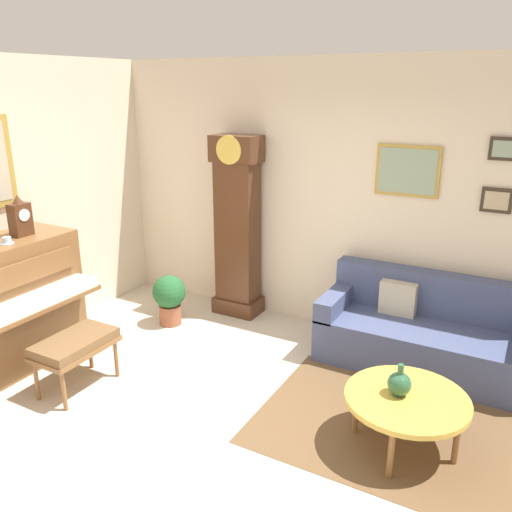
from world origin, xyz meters
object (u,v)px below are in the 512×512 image
object	(u,v)px
grandfather_clock	(237,232)
teacup	(7,241)
potted_plant	(169,297)
couch	(425,334)
piano_bench	(75,346)
coffee_table	(407,400)
piano	(1,308)
mantel_clock	(20,217)
green_jug	(399,384)

from	to	relation	value
grandfather_clock	teacup	distance (m)	2.34
potted_plant	grandfather_clock	bearing A→B (deg)	52.46
couch	potted_plant	xyz separation A→B (m)	(-2.64, -0.45, 0.01)
grandfather_clock	couch	distance (m)	2.25
teacup	piano_bench	bearing A→B (deg)	-1.29
coffee_table	piano	bearing A→B (deg)	-169.81
grandfather_clock	potted_plant	bearing A→B (deg)	-127.54
piano	couch	distance (m)	3.89
teacup	potted_plant	world-z (taller)	teacup
piano_bench	mantel_clock	distance (m)	1.30
mantel_clock	green_jug	distance (m)	3.56
couch	teacup	distance (m)	3.86
coffee_table	potted_plant	world-z (taller)	potted_plant
piano	piano_bench	xyz separation A→B (m)	(0.83, 0.07, -0.20)
green_jug	potted_plant	size ratio (longest dim) A/B	0.43
mantel_clock	teacup	distance (m)	0.30
grandfather_clock	couch	bearing A→B (deg)	-5.18
grandfather_clock	teacup	xyz separation A→B (m)	(-1.11, -2.04, 0.26)
piano_bench	piano	bearing A→B (deg)	-175.24
piano	green_jug	bearing A→B (deg)	10.34
piano_bench	coffee_table	bearing A→B (deg)	11.84
piano	piano_bench	size ratio (longest dim) A/B	2.06
green_jug	piano	bearing A→B (deg)	-169.66
coffee_table	mantel_clock	bearing A→B (deg)	-175.02
grandfather_clock	coffee_table	xyz separation A→B (m)	(2.28, -1.50, -0.57)
green_jug	potted_plant	distance (m)	2.85
coffee_table	green_jug	distance (m)	0.13
teacup	potted_plant	xyz separation A→B (m)	(0.62, 1.40, -0.91)
piano	teacup	bearing A→B (deg)	38.58
piano	potted_plant	bearing A→B (deg)	63.96
teacup	piano	bearing A→B (deg)	-141.42
coffee_table	mantel_clock	size ratio (longest dim) A/B	2.32
teacup	coffee_table	bearing A→B (deg)	9.11
mantel_clock	green_jug	world-z (taller)	mantel_clock
piano_bench	potted_plant	bearing A→B (deg)	93.99
piano_bench	potted_plant	world-z (taller)	potted_plant
mantel_clock	potted_plant	world-z (taller)	mantel_clock
piano	piano_bench	world-z (taller)	piano
piano	grandfather_clock	distance (m)	2.48
couch	green_jug	bearing A→B (deg)	-86.65
piano_bench	mantel_clock	size ratio (longest dim) A/B	1.84
couch	potted_plant	bearing A→B (deg)	-170.39
teacup	green_jug	xyz separation A→B (m)	(3.33, 0.54, -0.72)
piano	coffee_table	world-z (taller)	piano
grandfather_clock	green_jug	distance (m)	2.72
coffee_table	mantel_clock	world-z (taller)	mantel_clock
piano_bench	coffee_table	world-z (taller)	piano_bench
piano	teacup	xyz separation A→B (m)	(0.11, 0.09, 0.62)
piano_bench	green_jug	xyz separation A→B (m)	(2.61, 0.56, 0.10)
green_jug	potted_plant	world-z (taller)	green_jug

